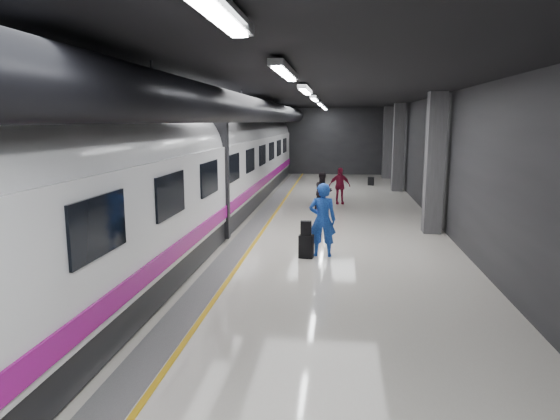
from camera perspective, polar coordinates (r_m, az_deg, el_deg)
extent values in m
plane|color=beige|center=(14.93, 0.73, -3.79)|extent=(40.00, 40.00, 0.00)
cube|color=black|center=(14.52, 0.77, 13.72)|extent=(10.00, 40.00, 0.02)
cube|color=#28282B|center=(34.48, 4.24, 7.86)|extent=(10.00, 0.02, 4.50)
cube|color=#28282B|center=(15.87, -17.58, 4.81)|extent=(0.02, 40.00, 4.50)
cube|color=#28282B|center=(14.89, 20.31, 4.34)|extent=(0.02, 40.00, 4.50)
cube|color=slate|center=(15.13, -4.37, -3.61)|extent=(0.65, 39.80, 0.01)
cube|color=gold|center=(15.05, -2.87, -3.65)|extent=(0.10, 39.80, 0.01)
cylinder|color=black|center=(14.69, -4.39, 11.50)|extent=(0.80, 38.00, 0.80)
cube|color=silver|center=(8.50, 0.59, 15.61)|extent=(0.22, 2.60, 0.10)
cube|color=silver|center=(13.47, 2.93, 13.56)|extent=(0.22, 2.60, 0.10)
cube|color=silver|center=(18.46, 3.99, 12.61)|extent=(0.22, 2.60, 0.10)
cube|color=silver|center=(23.45, 4.60, 12.06)|extent=(0.22, 2.60, 0.10)
cube|color=silver|center=(28.44, 4.99, 11.71)|extent=(0.22, 2.60, 0.10)
cube|color=silver|center=(32.44, 5.21, 11.50)|extent=(0.22, 2.60, 0.10)
cube|color=#515154|center=(16.75, 17.23, 5.08)|extent=(0.55, 0.55, 4.50)
cube|color=#515154|center=(26.62, 13.37, 6.96)|extent=(0.55, 0.55, 4.50)
cube|color=#515154|center=(32.59, 12.17, 7.53)|extent=(0.55, 0.55, 4.50)
cube|color=black|center=(15.52, -11.29, -2.12)|extent=(2.80, 38.00, 0.60)
cube|color=white|center=(15.29, -11.48, 3.01)|extent=(2.90, 38.00, 2.20)
cylinder|color=white|center=(15.21, -11.60, 6.57)|extent=(2.80, 38.00, 2.80)
cube|color=#960D7C|center=(15.02, -6.03, -0.05)|extent=(0.04, 38.00, 0.35)
cube|color=black|center=(15.26, -11.51, 3.94)|extent=(3.05, 0.25, 3.80)
cube|color=black|center=(7.35, -20.00, -1.76)|extent=(0.05, 1.60, 0.85)
cube|color=black|center=(10.08, -12.40, 1.69)|extent=(0.05, 1.60, 0.85)
cube|color=black|center=(12.92, -8.07, 3.63)|extent=(0.05, 1.60, 0.85)
cube|color=black|center=(15.83, -5.32, 4.86)|extent=(0.05, 1.60, 0.85)
cube|color=black|center=(18.76, -3.41, 5.70)|extent=(0.05, 1.60, 0.85)
cube|color=black|center=(21.71, -2.02, 6.31)|extent=(0.05, 1.60, 0.85)
cube|color=black|center=(24.68, -0.96, 6.77)|extent=(0.05, 1.60, 0.85)
cube|color=black|center=(27.65, -0.12, 7.13)|extent=(0.05, 1.60, 0.85)
cube|color=black|center=(30.63, 0.55, 7.42)|extent=(0.05, 1.60, 0.85)
imported|color=blue|center=(13.35, 4.88, -1.13)|extent=(0.74, 0.49, 1.99)
cube|color=black|center=(13.27, 3.01, -4.19)|extent=(0.41, 0.29, 0.62)
cube|color=black|center=(13.14, 2.99, -2.08)|extent=(0.29, 0.16, 0.39)
imported|color=black|center=(20.02, 4.94, 2.06)|extent=(0.95, 0.86, 1.59)
imported|color=maroon|center=(22.02, 6.83, 2.77)|extent=(0.99, 0.55, 1.60)
cube|color=black|center=(28.77, 10.35, 3.25)|extent=(0.36, 0.29, 0.47)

